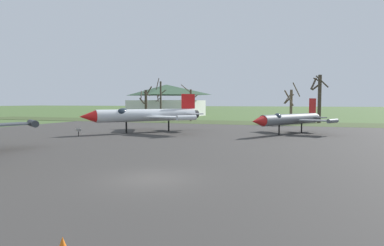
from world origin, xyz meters
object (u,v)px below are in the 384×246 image
at_px(visitor_building, 166,100).
at_px(jet_fighter_front_left, 147,115).
at_px(info_placard_front_left, 78,131).
at_px(jet_fighter_rear_center, 289,119).

bearing_deg(visitor_building, jet_fighter_front_left, -68.88).
bearing_deg(jet_fighter_front_left, info_placard_front_left, -124.31).
distance_m(jet_fighter_front_left, info_placard_front_left, 8.64).
distance_m(jet_fighter_front_left, visitor_building, 51.88).
distance_m(info_placard_front_left, jet_fighter_rear_center, 24.26).
bearing_deg(jet_fighter_front_left, visitor_building, 111.12).
distance_m(jet_fighter_front_left, jet_fighter_rear_center, 17.41).
bearing_deg(jet_fighter_rear_center, jet_fighter_front_left, -168.50).
height_order(jet_fighter_front_left, jet_fighter_rear_center, jet_fighter_front_left).
relative_size(jet_fighter_front_left, info_placard_front_left, 14.63).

